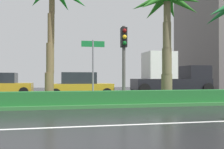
{
  "coord_description": "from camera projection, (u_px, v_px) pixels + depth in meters",
  "views": [
    {
      "loc": [
        0.33,
        -5.26,
        1.4
      ],
      "look_at": [
        3.44,
        10.22,
        1.56
      ],
      "focal_mm": 40.99,
      "sensor_mm": 36.0,
      "label": 1
    }
  ],
  "objects": [
    {
      "name": "median_strip",
      "position": [
        54.0,
        103.0,
        12.92
      ],
      "size": [
        85.5,
        4.0,
        0.15
      ],
      "primitive_type": "cube",
      "color": "#2D6B33",
      "rests_on": "ground_plane"
    },
    {
      "name": "box_truck_lead",
      "position": [
        170.0,
        75.0,
        21.33
      ],
      "size": [
        6.4,
        2.64,
        3.46
      ],
      "color": "black",
      "rests_on": "ground_plane"
    },
    {
      "name": "street_name_sign",
      "position": [
        93.0,
        63.0,
        12.06
      ],
      "size": [
        1.1,
        0.08,
        3.0
      ],
      "color": "slate",
      "rests_on": "median_strip"
    },
    {
      "name": "traffic_signal_median_right",
      "position": [
        124.0,
        50.0,
        12.4
      ],
      "size": [
        0.28,
        0.43,
        3.74
      ],
      "color": "#4C4C47",
      "rests_on": "median_strip"
    },
    {
      "name": "ground_plane",
      "position": [
        55.0,
        104.0,
        13.9
      ],
      "size": [
        90.0,
        42.0,
        0.1
      ],
      "primitive_type": "cube",
      "color": "black"
    },
    {
      "name": "near_lane_divider_stripe",
      "position": [
        48.0,
        128.0,
        7.04
      ],
      "size": [
        81.0,
        0.14,
        0.01
      ],
      "primitive_type": "cube",
      "color": "white",
      "rests_on": "ground_plane"
    },
    {
      "name": "palm_tree_centre",
      "position": [
        167.0,
        13.0,
        13.91
      ],
      "size": [
        3.91,
        3.86,
        6.21
      ],
      "color": "brown",
      "rests_on": "median_strip"
    },
    {
      "name": "car_in_traffic_third",
      "position": [
        80.0,
        86.0,
        17.34
      ],
      "size": [
        4.3,
        2.02,
        1.72
      ],
      "color": "#B28C1E",
      "rests_on": "ground_plane"
    },
    {
      "name": "median_hedge",
      "position": [
        53.0,
        98.0,
        11.55
      ],
      "size": [
        76.5,
        0.7,
        0.6
      ],
      "color": "#1E6028",
      "rests_on": "median_strip"
    },
    {
      "name": "car_in_traffic_second",
      "position": [
        1.0,
        85.0,
        18.89
      ],
      "size": [
        4.3,
        2.02,
        1.72
      ],
      "color": "#B28C1E",
      "rests_on": "ground_plane"
    }
  ]
}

